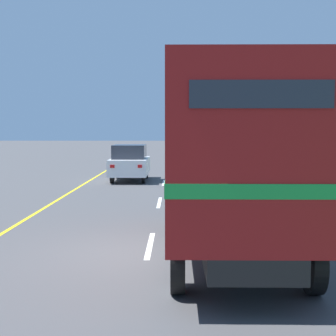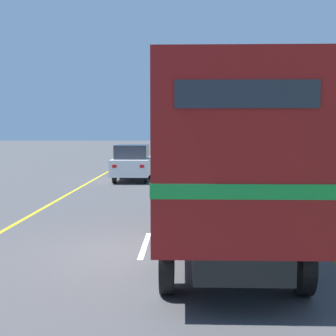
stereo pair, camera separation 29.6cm
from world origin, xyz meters
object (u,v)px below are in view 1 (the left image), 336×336
Objects in this scene: horse_trailer_truck at (230,157)px; lead_car_white at (130,162)px; roadside_tree_mid at (325,116)px; highway_sign at (329,149)px.

horse_trailer_truck reaches higher than lead_car_white.
lead_car_white is 0.78× the size of roadside_tree_mid.
horse_trailer_truck is 2.00× the size of lead_car_white.
highway_sign is at bearing -105.40° from roadside_tree_mid.
lead_car_white is 13.60m from roadside_tree_mid.
roadside_tree_mid reaches higher than highway_sign.
roadside_tree_mid is at bearing 74.60° from highway_sign.
highway_sign is at bearing -41.07° from lead_car_white.
highway_sign is 0.58× the size of roadside_tree_mid.
horse_trailer_truck is at bearing -110.44° from roadside_tree_mid.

